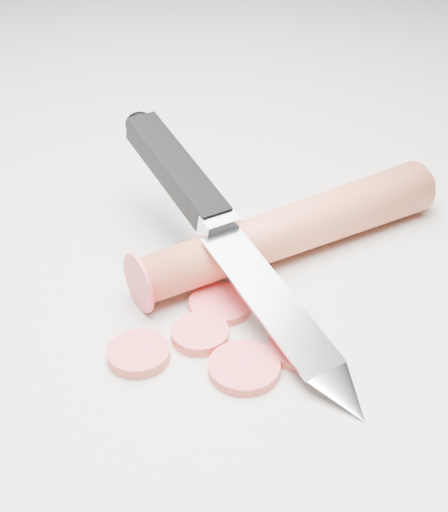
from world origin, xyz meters
The scene contains 9 objects.
ground centered at (0.00, 0.00, 0.00)m, with size 2.40×2.40×0.00m, color beige.
carrot centered at (0.01, 0.03, 0.02)m, with size 0.03×0.03×0.23m, color #D95F3E.
carrot_slice_0 centered at (0.01, -0.05, 0.00)m, with size 0.04×0.04×0.01m, color #F2484F.
carrot_slice_1 centered at (0.05, -0.08, 0.00)m, with size 0.04×0.04×0.01m, color #F2484F.
carrot_slice_2 centered at (-0.04, -0.02, 0.00)m, with size 0.03×0.03×0.01m, color #F2484F.
carrot_slice_3 centered at (0.01, -0.08, 0.00)m, with size 0.03×0.03×0.01m, color #F2484F.
carrot_slice_4 centered at (0.07, -0.05, 0.00)m, with size 0.03×0.03×0.01m, color #F2484F.
carrot_slice_5 centered at (0.00, -0.11, 0.00)m, with size 0.03×0.03×0.01m, color #F2484F.
kitchen_knife centered at (0.00, -0.02, 0.04)m, with size 0.25×0.13×0.08m, color silver, non-canonical shape.
Camera 1 is at (0.20, -0.32, 0.27)m, focal length 50.00 mm.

